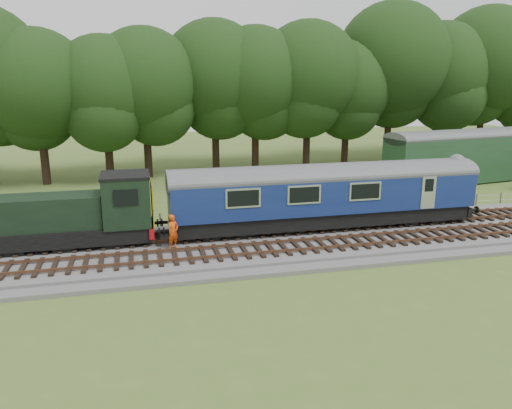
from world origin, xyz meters
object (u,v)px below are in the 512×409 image
object	(u,v)px
worker	(173,232)
shunter_loco	(73,216)
dmu_railcar	(326,190)
parked_coach	(477,152)

from	to	relation	value
worker	shunter_loco	bearing A→B (deg)	121.25
dmu_railcar	parked_coach	world-z (taller)	parked_coach
shunter_loco	parked_coach	distance (m)	34.36
dmu_railcar	worker	distance (m)	9.21
dmu_railcar	shunter_loco	bearing A→B (deg)	180.00
worker	parked_coach	world-z (taller)	parked_coach
worker	parked_coach	bearing A→B (deg)	-14.58
dmu_railcar	parked_coach	distance (m)	21.69
worker	parked_coach	xyz separation A→B (m)	(27.48, 12.99, 1.29)
dmu_railcar	shunter_loco	distance (m)	13.94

